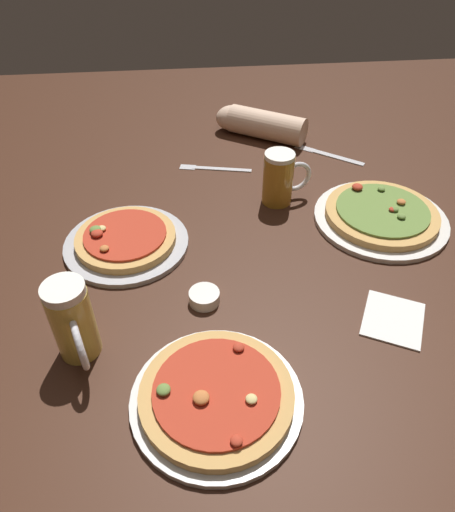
% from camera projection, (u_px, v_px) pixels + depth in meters
% --- Properties ---
extents(ground_plane, '(2.40, 2.40, 0.03)m').
position_uv_depth(ground_plane, '(228.00, 268.00, 1.06)').
color(ground_plane, '#3D2114').
extents(pizza_plate_near, '(0.29, 0.29, 0.05)m').
position_uv_depth(pizza_plate_near, '(216.00, 396.00, 0.78)').
color(pizza_plate_near, silver).
rests_on(pizza_plate_near, ground_plane).
extents(pizza_plate_far, '(0.32, 0.32, 0.05)m').
position_uv_depth(pizza_plate_far, '(381.00, 215.00, 1.16)').
color(pizza_plate_far, silver).
rests_on(pizza_plate_far, ground_plane).
extents(pizza_plate_side, '(0.28, 0.28, 0.05)m').
position_uv_depth(pizza_plate_side, '(126.00, 240.00, 1.09)').
color(pizza_plate_side, '#B2B2B7').
rests_on(pizza_plate_side, ground_plane).
extents(beer_mug_amber, '(0.07, 0.13, 0.16)m').
position_uv_depth(beer_mug_amber, '(73.00, 322.00, 0.82)').
color(beer_mug_amber, gold).
rests_on(beer_mug_amber, ground_plane).
extents(beer_mug_pale, '(0.13, 0.08, 0.14)m').
position_uv_depth(beer_mug_pale, '(280.00, 178.00, 1.19)').
color(beer_mug_pale, '#B27A23').
rests_on(beer_mug_pale, ground_plane).
extents(ramekin_sauce, '(0.06, 0.06, 0.03)m').
position_uv_depth(ramekin_sauce, '(204.00, 297.00, 0.96)').
color(ramekin_sauce, silver).
rests_on(ramekin_sauce, ground_plane).
extents(napkin_folded, '(0.16, 0.16, 0.01)m').
position_uv_depth(napkin_folded, '(393.00, 318.00, 0.92)').
color(napkin_folded, white).
rests_on(napkin_folded, ground_plane).
extents(fork_left, '(0.20, 0.06, 0.01)m').
position_uv_depth(fork_left, '(213.00, 168.00, 1.35)').
color(fork_left, silver).
rests_on(fork_left, ground_plane).
extents(knife_right, '(0.18, 0.15, 0.01)m').
position_uv_depth(knife_right, '(328.00, 154.00, 1.41)').
color(knife_right, silver).
rests_on(knife_right, ground_plane).
extents(diner_arm, '(0.28, 0.20, 0.09)m').
position_uv_depth(diner_arm, '(257.00, 123.00, 1.47)').
color(diner_arm, beige).
rests_on(diner_arm, ground_plane).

